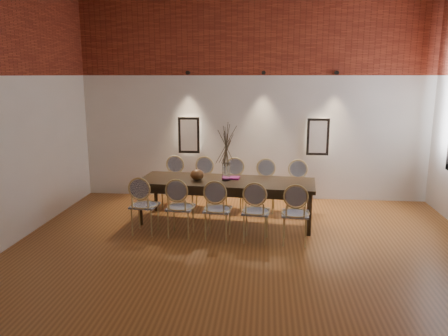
# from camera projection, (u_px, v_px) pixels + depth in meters

# --- Properties ---
(floor) EXTENTS (7.00, 7.00, 0.02)m
(floor) POSITION_uv_depth(u_px,v_px,m) (243.00, 270.00, 5.74)
(floor) COLOR brown
(floor) RESTS_ON ground
(wall_back) EXTENTS (7.00, 0.10, 4.00)m
(wall_back) POSITION_uv_depth(u_px,v_px,m) (253.00, 101.00, 8.78)
(wall_back) COLOR silver
(wall_back) RESTS_ON ground
(wall_front) EXTENTS (7.00, 0.10, 4.00)m
(wall_front) POSITION_uv_depth(u_px,v_px,m) (202.00, 197.00, 1.87)
(wall_front) COLOR silver
(wall_front) RESTS_ON ground
(brick_band_back) EXTENTS (7.00, 0.02, 1.50)m
(brick_band_back) POSITION_uv_depth(u_px,v_px,m) (254.00, 36.00, 8.45)
(brick_band_back) COLOR maroon
(brick_band_back) RESTS_ON ground
(niche_left) EXTENTS (0.36, 0.06, 0.66)m
(niche_left) POSITION_uv_depth(u_px,v_px,m) (189.00, 135.00, 8.95)
(niche_left) COLOR #FFEAC6
(niche_left) RESTS_ON wall_back
(niche_right) EXTENTS (0.36, 0.06, 0.66)m
(niche_right) POSITION_uv_depth(u_px,v_px,m) (318.00, 137.00, 8.70)
(niche_right) COLOR #FFEAC6
(niche_right) RESTS_ON wall_back
(spot_fixture_left) EXTENTS (0.08, 0.10, 0.08)m
(spot_fixture_left) POSITION_uv_depth(u_px,v_px,m) (188.00, 73.00, 8.66)
(spot_fixture_left) COLOR black
(spot_fixture_left) RESTS_ON wall_back
(spot_fixture_mid) EXTENTS (0.08, 0.10, 0.08)m
(spot_fixture_mid) POSITION_uv_depth(u_px,v_px,m) (264.00, 73.00, 8.52)
(spot_fixture_mid) COLOR black
(spot_fixture_mid) RESTS_ON wall_back
(spot_fixture_right) EXTENTS (0.08, 0.10, 0.08)m
(spot_fixture_right) POSITION_uv_depth(u_px,v_px,m) (337.00, 73.00, 8.38)
(spot_fixture_right) COLOR black
(spot_fixture_right) RESTS_ON wall_back
(dining_table) EXTENTS (3.05, 1.21, 0.75)m
(dining_table) POSITION_uv_depth(u_px,v_px,m) (226.00, 201.00, 7.51)
(dining_table) COLOR black
(dining_table) RESTS_ON floor
(chair_near_a) EXTENTS (0.48, 0.48, 0.94)m
(chair_near_a) POSITION_uv_depth(u_px,v_px,m) (145.00, 205.00, 6.97)
(chair_near_a) COLOR tan
(chair_near_a) RESTS_ON floor
(chair_near_b) EXTENTS (0.48, 0.48, 0.94)m
(chair_near_b) POSITION_uv_depth(u_px,v_px,m) (181.00, 207.00, 6.87)
(chair_near_b) COLOR tan
(chair_near_b) RESTS_ON floor
(chair_near_c) EXTENTS (0.48, 0.48, 0.94)m
(chair_near_c) POSITION_uv_depth(u_px,v_px,m) (218.00, 209.00, 6.76)
(chair_near_c) COLOR tan
(chair_near_c) RESTS_ON floor
(chair_near_d) EXTENTS (0.48, 0.48, 0.94)m
(chair_near_d) POSITION_uv_depth(u_px,v_px,m) (256.00, 211.00, 6.66)
(chair_near_d) COLOR tan
(chair_near_d) RESTS_ON floor
(chair_near_e) EXTENTS (0.48, 0.48, 0.94)m
(chair_near_e) POSITION_uv_depth(u_px,v_px,m) (295.00, 214.00, 6.55)
(chair_near_e) COLOR tan
(chair_near_e) RESTS_ON floor
(chair_far_a) EXTENTS (0.48, 0.48, 0.94)m
(chair_far_a) POSITION_uv_depth(u_px,v_px,m) (173.00, 183.00, 8.43)
(chair_far_a) COLOR tan
(chair_far_a) RESTS_ON floor
(chair_far_b) EXTENTS (0.48, 0.48, 0.94)m
(chair_far_b) POSITION_uv_depth(u_px,v_px,m) (203.00, 184.00, 8.33)
(chair_far_b) COLOR tan
(chair_far_b) RESTS_ON floor
(chair_far_c) EXTENTS (0.48, 0.48, 0.94)m
(chair_far_c) POSITION_uv_depth(u_px,v_px,m) (233.00, 185.00, 8.22)
(chair_far_c) COLOR tan
(chair_far_c) RESTS_ON floor
(chair_far_d) EXTENTS (0.48, 0.48, 0.94)m
(chair_far_d) POSITION_uv_depth(u_px,v_px,m) (265.00, 187.00, 8.12)
(chair_far_d) COLOR tan
(chair_far_d) RESTS_ON floor
(chair_far_e) EXTENTS (0.48, 0.48, 0.94)m
(chair_far_e) POSITION_uv_depth(u_px,v_px,m) (297.00, 188.00, 8.01)
(chair_far_e) COLOR tan
(chair_far_e) RESTS_ON floor
(vase) EXTENTS (0.14, 0.14, 0.30)m
(vase) POSITION_uv_depth(u_px,v_px,m) (226.00, 172.00, 7.40)
(vase) COLOR silver
(vase) RESTS_ON dining_table
(dried_branches) EXTENTS (0.50, 0.50, 0.70)m
(dried_branches) POSITION_uv_depth(u_px,v_px,m) (226.00, 146.00, 7.31)
(dried_branches) COLOR #443827
(dried_branches) RESTS_ON vase
(bowl) EXTENTS (0.24, 0.24, 0.18)m
(bowl) POSITION_uv_depth(u_px,v_px,m) (197.00, 175.00, 7.46)
(bowl) COLOR brown
(bowl) RESTS_ON dining_table
(book) EXTENTS (0.27, 0.20, 0.03)m
(book) POSITION_uv_depth(u_px,v_px,m) (232.00, 178.00, 7.55)
(book) COLOR #851A6F
(book) RESTS_ON dining_table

